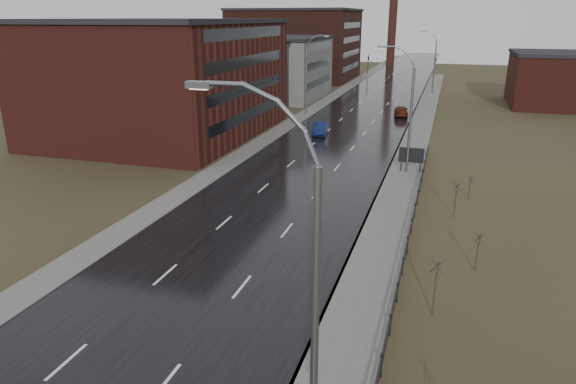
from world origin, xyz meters
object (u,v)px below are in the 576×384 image
Objects in this scene: billboard at (411,156)px; car_far at (401,111)px; streetlight_main at (304,299)px; car_near at (320,129)px.

car_far is (-3.61, 28.77, -0.85)m from billboard.
car_far is at bearing 92.71° from streetlight_main.
car_far is (8.21, 15.41, 0.06)m from car_near.
streetlight_main is at bearing -91.05° from billboard.
billboard is at bearing 88.95° from streetlight_main.
car_far is at bearing 54.22° from car_near.
billboard is 17.86m from car_near.
billboard reaches higher than car_far.
streetlight_main reaches higher than billboard.
streetlight_main is 34.54m from billboard.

